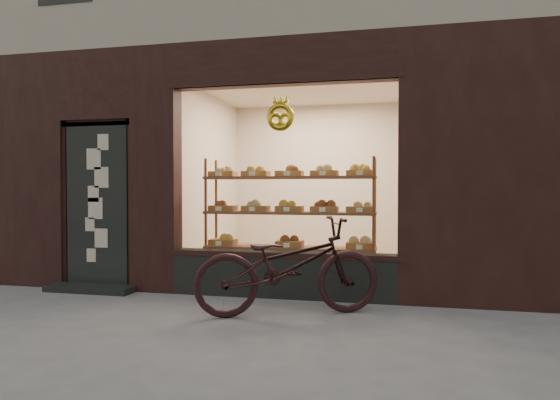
# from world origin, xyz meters

# --- Properties ---
(ground) EXTENTS (90.00, 90.00, 0.00)m
(ground) POSITION_xyz_m (0.00, 0.00, 0.00)
(ground) COLOR slate
(display_shelf) EXTENTS (2.20, 0.45, 1.70)m
(display_shelf) POSITION_xyz_m (0.45, 2.55, 0.89)
(display_shelf) COLOR brown
(display_shelf) RESTS_ON ground
(bicycle) EXTENTS (2.05, 1.38, 1.02)m
(bicycle) POSITION_xyz_m (0.69, 1.32, 0.51)
(bicycle) COLOR black
(bicycle) RESTS_ON ground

